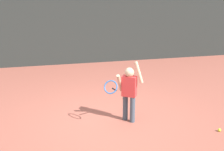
# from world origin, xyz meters

# --- Properties ---
(ground_plane) EXTENTS (20.00, 20.00, 0.00)m
(ground_plane) POSITION_xyz_m (0.00, 0.00, 0.00)
(ground_plane) COLOR #9E5142
(back_fence_windscreen) EXTENTS (13.41, 0.08, 3.25)m
(back_fence_windscreen) POSITION_xyz_m (0.00, 4.80, 1.63)
(back_fence_windscreen) COLOR #282D2B
(back_fence_windscreen) RESTS_ON ground
(fence_post_1) EXTENTS (0.09, 0.09, 3.40)m
(fence_post_1) POSITION_xyz_m (-2.18, 4.86, 1.70)
(fence_post_1) COLOR slate
(fence_post_1) RESTS_ON ground
(fence_post_2) EXTENTS (0.09, 0.09, 3.40)m
(fence_post_2) POSITION_xyz_m (2.18, 4.86, 1.70)
(fence_post_2) COLOR slate
(fence_post_2) RESTS_ON ground
(tennis_player) EXTENTS (0.89, 0.53, 1.35)m
(tennis_player) POSITION_xyz_m (0.45, -0.09, 0.73)
(tennis_player) COLOR #3F4C59
(tennis_player) RESTS_ON ground
(tennis_ball_2) EXTENTS (0.07, 0.07, 0.07)m
(tennis_ball_2) POSITION_xyz_m (2.13, -0.96, 0.03)
(tennis_ball_2) COLOR #CCE033
(tennis_ball_2) RESTS_ON ground
(tennis_ball_3) EXTENTS (0.07, 0.07, 0.07)m
(tennis_ball_3) POSITION_xyz_m (0.70, 1.14, 0.03)
(tennis_ball_3) COLOR #CCE033
(tennis_ball_3) RESTS_ON ground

